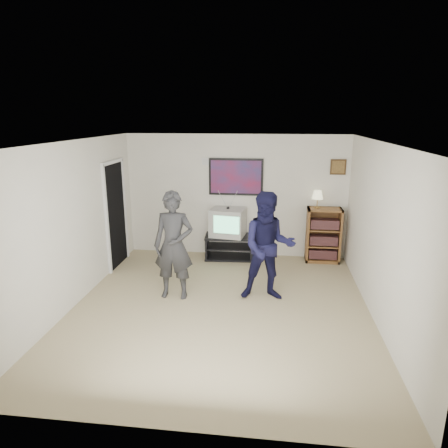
% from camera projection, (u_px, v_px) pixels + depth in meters
% --- Properties ---
extents(room_shell, '(4.51, 5.00, 2.51)m').
position_uv_depth(room_shell, '(223.00, 224.00, 6.12)').
color(room_shell, '#907C5B').
rests_on(room_shell, ground).
extents(media_stand, '(1.00, 0.60, 0.48)m').
position_uv_depth(media_stand, '(229.00, 247.00, 8.20)').
color(media_stand, black).
rests_on(media_stand, room_shell).
extents(crt_television, '(0.73, 0.65, 0.56)m').
position_uv_depth(crt_television, '(228.00, 222.00, 8.07)').
color(crt_television, '#ADAEA8').
rests_on(crt_television, media_stand).
extents(bookshelf, '(0.67, 0.38, 1.09)m').
position_uv_depth(bookshelf, '(323.00, 235.00, 7.95)').
color(bookshelf, brown).
rests_on(bookshelf, room_shell).
extents(table_lamp, '(0.22, 0.22, 0.34)m').
position_uv_depth(table_lamp, '(317.00, 199.00, 7.82)').
color(table_lamp, '#FFFAC1').
rests_on(table_lamp, bookshelf).
extents(person_tall, '(0.64, 0.42, 1.74)m').
position_uv_depth(person_tall, '(174.00, 245.00, 6.30)').
color(person_tall, '#29292C').
rests_on(person_tall, room_shell).
extents(person_short, '(0.90, 0.73, 1.74)m').
position_uv_depth(person_short, '(268.00, 247.00, 6.23)').
color(person_short, black).
rests_on(person_short, room_shell).
extents(controller_left, '(0.07, 0.13, 0.04)m').
position_uv_depth(controller_left, '(174.00, 221.00, 6.43)').
color(controller_left, white).
rests_on(controller_left, person_tall).
extents(controller_right, '(0.05, 0.12, 0.03)m').
position_uv_depth(controller_right, '(268.00, 231.00, 6.42)').
color(controller_right, white).
rests_on(controller_right, person_short).
extents(poster, '(1.10, 0.03, 0.75)m').
position_uv_depth(poster, '(236.00, 177.00, 8.05)').
color(poster, black).
rests_on(poster, room_shell).
extents(air_vent, '(0.28, 0.02, 0.14)m').
position_uv_depth(air_vent, '(209.00, 162.00, 8.04)').
color(air_vent, white).
rests_on(air_vent, room_shell).
extents(small_picture, '(0.30, 0.03, 0.30)m').
position_uv_depth(small_picture, '(338.00, 167.00, 7.77)').
color(small_picture, '#3C2913').
rests_on(small_picture, room_shell).
extents(doorway, '(0.03, 0.85, 2.00)m').
position_uv_depth(doorway, '(115.00, 215.00, 7.65)').
color(doorway, black).
rests_on(doorway, room_shell).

